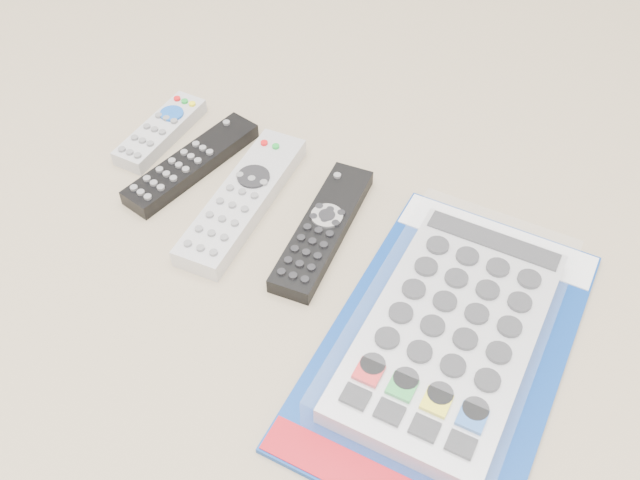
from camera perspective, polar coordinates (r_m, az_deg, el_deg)
The scene contains 5 objects.
remote_small_grey at distance 0.94m, azimuth -12.64°, elevation 8.50°, with size 0.06×0.15×0.02m.
remote_slim_black at distance 0.89m, azimuth -10.25°, elevation 6.05°, with size 0.06×0.20×0.02m.
remote_silver_dvd at distance 0.83m, azimuth -6.20°, elevation 3.25°, with size 0.09×0.23×0.03m.
remote_large_black at distance 0.80m, azimuth 0.23°, elevation 0.90°, with size 0.08×0.20×0.02m.
jumbo_remote_packaged at distance 0.71m, azimuth 10.42°, elevation -7.18°, with size 0.26×0.38×0.05m.
Camera 1 is at (0.35, -0.41, 0.59)m, focal length 40.00 mm.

